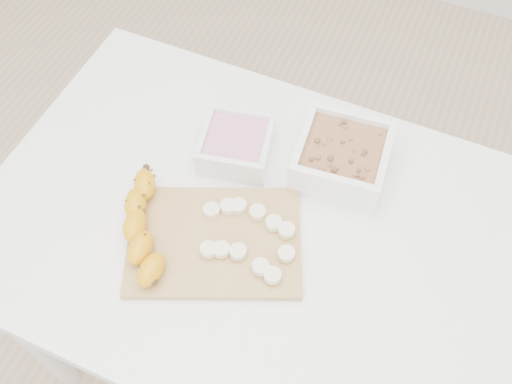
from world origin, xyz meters
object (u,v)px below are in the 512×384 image
at_px(table, 250,246).
at_px(bowl_granola, 342,157).
at_px(banana, 143,228).
at_px(bowl_yogurt, 236,145).
at_px(cutting_board, 214,241).

xyz_separation_m(table, bowl_granola, (0.11, 0.18, 0.14)).
xyz_separation_m(table, banana, (-0.16, -0.10, 0.13)).
distance_m(bowl_yogurt, bowl_granola, 0.20).
xyz_separation_m(bowl_granola, banana, (-0.27, -0.29, -0.01)).
bearing_deg(bowl_granola, bowl_yogurt, -165.98).
distance_m(cutting_board, banana, 0.13).
bearing_deg(table, bowl_yogurt, 123.48).
height_order(table, bowl_yogurt, bowl_yogurt).
relative_size(table, bowl_granola, 5.42).
distance_m(table, banana, 0.23).
bearing_deg(cutting_board, bowl_granola, 58.24).
distance_m(bowl_granola, cutting_board, 0.29).
bearing_deg(table, cutting_board, -121.51).
bearing_deg(bowl_granola, banana, -133.42).
height_order(table, bowl_granola, bowl_granola).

